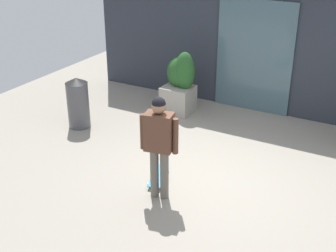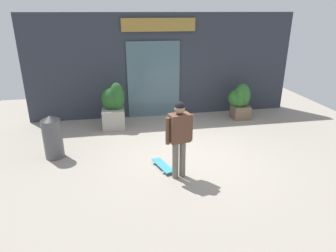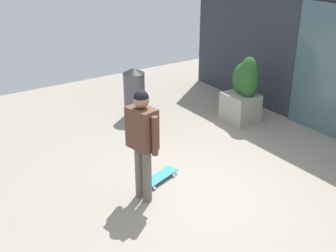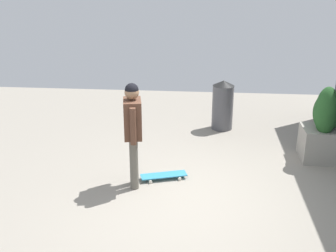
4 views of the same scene
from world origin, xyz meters
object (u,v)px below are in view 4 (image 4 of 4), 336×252
Objects in this scene: skateboard at (164,175)px; planter_box_left at (324,122)px; skateboarder at (133,125)px; trash_bin at (223,105)px.

skateboard is 2.97m from planter_box_left.
skateboarder reaches higher than trash_bin.
trash_bin is at bearing 50.03° from skateboard.
skateboarder reaches higher than skateboard.
skateboard is at bearing -69.32° from planter_box_left.
planter_box_left is at bearing 11.36° from skateboarder.
skateboarder is at bearing -165.77° from skateboard.
planter_box_left is (-1.02, 2.71, 0.64)m from skateboard.
planter_box_left reaches higher than skateboard.
skateboarder is 3.13m from trash_bin.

